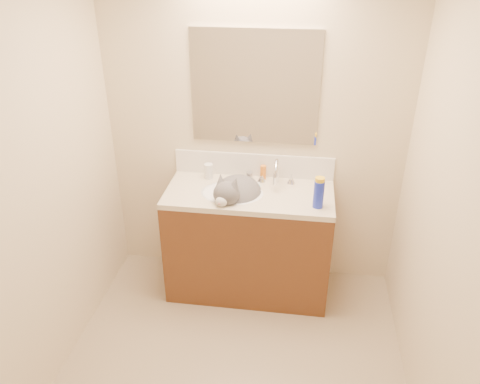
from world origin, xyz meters
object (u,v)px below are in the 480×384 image
(faucet, at_px, (276,174))
(spray_can, at_px, (319,194))
(silver_jar, at_px, (249,176))
(amber_bottle, at_px, (263,172))
(vanity_cabinet, at_px, (249,244))
(cat, at_px, (236,194))
(pill_bottle, at_px, (209,171))
(basin, at_px, (232,201))

(faucet, xyz_separation_m, spray_can, (0.30, -0.28, 0.01))
(silver_jar, height_order, spray_can, spray_can)
(amber_bottle, bearing_deg, vanity_cabinet, -109.71)
(cat, distance_m, amber_bottle, 0.31)
(pill_bottle, xyz_separation_m, spray_can, (0.81, -0.32, 0.04))
(vanity_cabinet, height_order, spray_can, spray_can)
(basin, relative_size, spray_can, 2.35)
(silver_jar, bearing_deg, basin, -112.69)
(vanity_cabinet, height_order, silver_jar, silver_jar)
(vanity_cabinet, bearing_deg, spray_can, -16.94)
(silver_jar, relative_size, amber_bottle, 0.51)
(faucet, xyz_separation_m, cat, (-0.27, -0.17, -0.10))
(faucet, relative_size, cat, 0.54)
(vanity_cabinet, height_order, pill_bottle, pill_bottle)
(cat, bearing_deg, amber_bottle, 73.07)
(vanity_cabinet, xyz_separation_m, silver_jar, (-0.02, 0.20, 0.48))
(vanity_cabinet, xyz_separation_m, spray_can, (0.48, -0.15, 0.55))
(faucet, xyz_separation_m, amber_bottle, (-0.10, 0.08, -0.03))
(spray_can, bearing_deg, silver_jar, 145.75)
(vanity_cabinet, bearing_deg, amber_bottle, 70.29)
(spray_can, bearing_deg, basin, 169.01)
(faucet, height_order, silver_jar, faucet)
(basin, relative_size, cat, 0.86)
(basin, bearing_deg, cat, -0.85)
(basin, relative_size, pill_bottle, 3.91)
(cat, xyz_separation_m, spray_can, (0.57, -0.12, 0.11))
(vanity_cabinet, relative_size, amber_bottle, 10.94)
(basin, distance_m, cat, 0.06)
(pill_bottle, bearing_deg, basin, -44.23)
(cat, bearing_deg, faucet, 49.25)
(silver_jar, bearing_deg, vanity_cabinet, -82.94)
(amber_bottle, xyz_separation_m, spray_can, (0.41, -0.36, 0.04))
(pill_bottle, relative_size, amber_bottle, 1.05)
(cat, distance_m, spray_can, 0.60)
(cat, bearing_deg, vanity_cabinet, 35.90)
(vanity_cabinet, xyz_separation_m, cat, (-0.09, -0.03, 0.44))
(basin, height_order, amber_bottle, amber_bottle)
(cat, bearing_deg, pill_bottle, 156.90)
(vanity_cabinet, xyz_separation_m, faucet, (0.18, 0.14, 0.54))
(vanity_cabinet, distance_m, amber_bottle, 0.55)
(cat, height_order, silver_jar, cat)
(cat, height_order, pill_bottle, cat)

